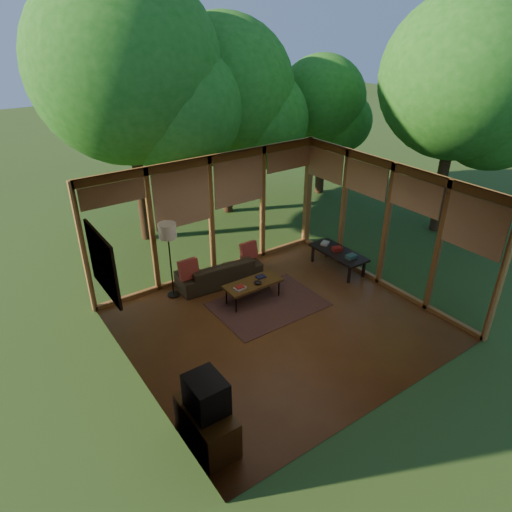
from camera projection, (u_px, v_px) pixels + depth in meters
floor at (280, 324)px, 8.72m from camera, size 5.50×5.50×0.00m
ceiling at (284, 190)px, 7.45m from camera, size 5.50×5.50×0.00m
wall_left at (134, 313)px, 6.69m from camera, size 0.04×5.00×2.70m
wall_front at (393, 333)px, 6.27m from camera, size 5.50×0.04×2.70m
window_wall_back at (211, 217)px, 9.90m from camera, size 5.50×0.12×2.70m
window_wall_right at (386, 226)px, 9.48m from camera, size 0.12×5.00×2.70m
exterior_lawn at (316, 161)px, 18.57m from camera, size 40.00×40.00×0.00m
tree_nw at (125, 67)px, 10.22m from camera, size 4.36×4.36×6.38m
tree_ne at (223, 91)px, 12.24m from camera, size 3.90×3.90×5.39m
tree_se at (462, 78)px, 10.70m from camera, size 3.86×3.86×5.87m
tree_far at (322, 100)px, 13.81m from camera, size 2.65×2.65×4.29m
rug at (268, 304)px, 9.30m from camera, size 2.16×1.53×0.01m
sofa at (219, 271)px, 9.97m from camera, size 1.90×0.89×0.54m
pillow_left at (189, 269)px, 9.40m from camera, size 0.41×0.22×0.43m
pillow_right at (249, 251)px, 10.17m from camera, size 0.39×0.21×0.41m
ct_book_lower at (240, 288)px, 9.03m from camera, size 0.24×0.20×0.03m
ct_book_upper at (240, 287)px, 9.02m from camera, size 0.17×0.13×0.03m
ct_book_side at (261, 277)px, 9.43m from camera, size 0.19×0.15×0.03m
ct_bowl at (258, 282)px, 9.19m from camera, size 0.16×0.16×0.07m
media_cabinet at (207, 425)px, 6.19m from camera, size 0.50×1.00×0.60m
television at (206, 395)px, 5.94m from camera, size 0.45×0.55×0.50m
console_book_a at (351, 257)px, 10.10m from camera, size 0.23×0.17×0.08m
console_book_b at (337, 249)px, 10.42m from camera, size 0.24×0.21×0.09m
console_book_c at (325, 243)px, 10.72m from camera, size 0.26×0.23×0.06m
floor_lamp at (168, 235)px, 8.96m from camera, size 0.36×0.36×1.65m
coffee_table at (253, 284)px, 9.27m from camera, size 1.20×0.50×0.43m
side_console at (338, 253)px, 10.43m from camera, size 0.60×1.40×0.46m
wall_painting at (103, 263)px, 7.63m from camera, size 0.06×1.35×1.15m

